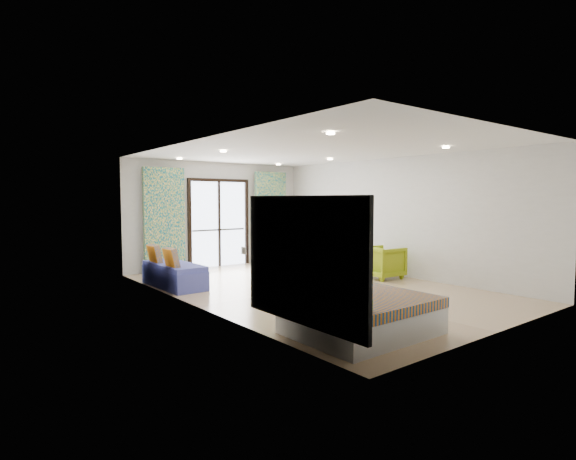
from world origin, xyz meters
TOP-DOWN VIEW (x-y plane):
  - floor at (0.00, 0.00)m, footprint 5.00×7.50m
  - ceiling at (0.00, 0.00)m, footprint 5.00×7.50m
  - wall_back at (0.00, 3.75)m, footprint 5.00×0.01m
  - wall_front at (0.00, -3.75)m, footprint 5.00×0.01m
  - wall_left at (-2.50, 0.00)m, footprint 0.01×7.50m
  - wall_right at (2.50, 0.00)m, footprint 0.01×7.50m
  - balcony_door at (0.00, 3.72)m, footprint 1.76×0.08m
  - balcony_rail at (0.00, 3.73)m, footprint 1.52×0.03m
  - curtain_left at (-1.55, 3.57)m, footprint 1.00×0.10m
  - curtain_right at (1.55, 3.57)m, footprint 1.00×0.10m
  - downlight_a at (-1.40, -2.00)m, footprint 0.12×0.12m
  - downlight_b at (1.40, -2.00)m, footprint 0.12×0.12m
  - downlight_c at (-1.40, 1.00)m, footprint 0.12×0.12m
  - downlight_d at (1.40, 1.00)m, footprint 0.12×0.12m
  - downlight_e at (-1.40, 3.00)m, footprint 0.12×0.12m
  - downlight_f at (1.40, 3.00)m, footprint 0.12×0.12m
  - headboard at (-2.46, -2.67)m, footprint 0.06×2.10m
  - switch_plate at (-2.47, -1.42)m, footprint 0.02×0.10m
  - bed at (-1.47, -2.67)m, footprint 1.77×1.44m
  - daybed_left at (-2.12, 1.79)m, footprint 0.70×1.71m
  - daybed_right at (2.12, 2.11)m, footprint 0.72×1.78m
  - coffee_table at (0.34, 1.93)m, footprint 0.69×0.69m
  - vase at (0.40, 1.98)m, footprint 0.18×0.19m
  - armchair at (1.94, -0.14)m, footprint 0.77×0.81m

SIDE VIEW (x-z plane):
  - floor at x=0.00m, z-range -0.01..0.01m
  - bed at x=-1.47m, z-range -0.05..0.56m
  - daybed_left at x=-2.12m, z-range -0.16..0.68m
  - daybed_right at x=2.12m, z-range -0.16..0.71m
  - coffee_table at x=0.34m, z-range 0.01..0.70m
  - armchair at x=1.94m, z-range 0.00..0.79m
  - vase at x=0.40m, z-range 0.40..0.58m
  - balcony_rail at x=0.00m, z-range 0.93..0.97m
  - headboard at x=-2.46m, z-range 0.30..1.80m
  - switch_plate at x=-2.47m, z-range 1.00..1.10m
  - curtain_left at x=-1.55m, z-range 0.00..2.50m
  - curtain_right at x=1.55m, z-range 0.00..2.50m
  - balcony_door at x=0.00m, z-range 0.12..2.40m
  - wall_back at x=0.00m, z-range 0.00..2.70m
  - wall_front at x=0.00m, z-range 0.00..2.70m
  - wall_left at x=-2.50m, z-range 0.00..2.70m
  - wall_right at x=2.50m, z-range 0.00..2.70m
  - downlight_a at x=-1.40m, z-range 2.66..2.68m
  - downlight_b at x=1.40m, z-range 2.66..2.68m
  - downlight_c at x=-1.40m, z-range 2.66..2.68m
  - downlight_d at x=1.40m, z-range 2.66..2.68m
  - downlight_e at x=-1.40m, z-range 2.66..2.68m
  - downlight_f at x=1.40m, z-range 2.66..2.68m
  - ceiling at x=0.00m, z-range 2.70..2.71m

